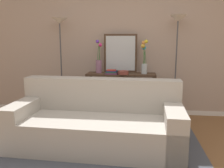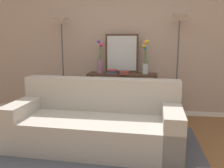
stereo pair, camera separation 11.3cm
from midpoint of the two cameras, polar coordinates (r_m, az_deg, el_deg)
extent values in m
cube|color=white|center=(4.81, 4.72, -6.15)|extent=(12.00, 0.15, 0.09)
cube|color=#B29E8E|center=(4.62, 5.01, 12.32)|extent=(12.00, 0.14, 2.96)
cube|color=#474C56|center=(3.25, -3.37, -15.28)|extent=(2.80, 2.01, 0.01)
cube|color=#ADA89E|center=(3.26, -3.05, -11.30)|extent=(2.26, 1.05, 0.42)
cube|color=#ADA89E|center=(3.46, -1.76, -2.39)|extent=(2.24, 0.35, 0.46)
cube|color=#ADA89E|center=(3.59, -18.85, -8.30)|extent=(0.28, 0.97, 0.60)
cube|color=#ADA89E|center=(3.16, 15.05, -10.65)|extent=(0.28, 0.97, 0.60)
cube|color=#473323|center=(4.26, 3.20, 2.35)|extent=(1.22, 0.37, 0.03)
cube|color=#473323|center=(4.40, 3.11, -6.35)|extent=(1.12, 0.32, 0.01)
cube|color=#473323|center=(4.27, -4.90, -3.33)|extent=(0.05, 0.05, 0.81)
cube|color=#473323|center=(4.17, 10.98, -3.84)|extent=(0.05, 0.05, 0.81)
cube|color=#473323|center=(4.58, -3.99, -2.39)|extent=(0.05, 0.05, 0.81)
cube|color=#473323|center=(4.48, 10.80, -2.83)|extent=(0.05, 0.05, 0.81)
cylinder|color=#4C4C51|center=(4.74, -10.51, -6.98)|extent=(0.26, 0.26, 0.02)
cylinder|color=#4C4C51|center=(4.56, -10.86, 3.29)|extent=(0.02, 0.02, 1.68)
cone|color=silver|center=(4.54, -11.26, 14.53)|extent=(0.28, 0.28, 0.10)
cylinder|color=#4C4C51|center=(4.54, 15.39, -7.99)|extent=(0.26, 0.26, 0.02)
cylinder|color=#4C4C51|center=(4.35, 15.94, 2.89)|extent=(0.02, 0.02, 1.71)
cone|color=silver|center=(4.33, 16.56, 14.82)|extent=(0.28, 0.28, 0.10)
cube|color=#473323|center=(4.38, 3.08, 7.30)|extent=(0.60, 0.02, 0.69)
cube|color=silver|center=(4.37, 3.07, 7.30)|extent=(0.53, 0.01, 0.62)
cylinder|color=gray|center=(4.32, -2.14, 4.20)|extent=(0.11, 0.11, 0.23)
cylinder|color=#3D7538|center=(4.31, -1.99, 7.49)|extent=(0.03, 0.03, 0.27)
sphere|color=yellow|center=(4.31, -1.77, 9.27)|extent=(0.07, 0.07, 0.07)
cylinder|color=#3D7538|center=(4.29, -1.98, 7.49)|extent=(0.02, 0.03, 0.27)
sphere|color=#D72D7F|center=(4.27, -1.76, 9.28)|extent=(0.06, 0.06, 0.06)
cylinder|color=#3D7538|center=(4.31, -2.28, 7.89)|extent=(0.03, 0.03, 0.33)
sphere|color=#6739C8|center=(4.32, -2.43, 10.07)|extent=(0.06, 0.06, 0.06)
cylinder|color=silver|center=(4.22, 8.71, 3.58)|extent=(0.10, 0.10, 0.18)
cylinder|color=#3D7538|center=(4.18, 8.93, 7.35)|extent=(0.05, 0.03, 0.38)
sphere|color=yellow|center=(4.16, 9.16, 9.96)|extent=(0.06, 0.06, 0.06)
cylinder|color=#3D7538|center=(4.18, 8.68, 7.22)|extent=(0.04, 0.04, 0.36)
sphere|color=#D6883F|center=(4.16, 8.56, 9.70)|extent=(0.06, 0.06, 0.06)
cylinder|color=#3D7538|center=(4.19, 8.61, 6.86)|extent=(0.02, 0.03, 0.31)
sphere|color=gold|center=(4.18, 8.41, 8.97)|extent=(0.07, 0.07, 0.07)
cylinder|color=#3D7538|center=(4.21, 8.73, 6.62)|extent=(0.03, 0.02, 0.27)
sphere|color=#39AADA|center=(4.22, 8.70, 8.47)|extent=(0.07, 0.07, 0.07)
cylinder|color=brown|center=(4.13, 3.70, 2.66)|extent=(0.18, 0.18, 0.05)
torus|color=brown|center=(4.13, 3.70, 3.06)|extent=(0.18, 0.18, 0.01)
cube|color=#6B3360|center=(4.18, 0.94, 2.56)|extent=(0.22, 0.17, 0.02)
cube|color=#236033|center=(4.17, 0.87, 2.82)|extent=(0.20, 0.16, 0.02)
cube|color=navy|center=(4.17, 0.94, 3.04)|extent=(0.19, 0.14, 0.02)
cube|color=#BC3328|center=(4.17, 0.86, 3.30)|extent=(0.16, 0.12, 0.02)
cube|color=#236033|center=(4.50, -3.15, -7.29)|extent=(0.03, 0.14, 0.10)
cube|color=navy|center=(4.49, -2.70, -7.25)|extent=(0.04, 0.15, 0.11)
cube|color=silver|center=(4.48, -2.16, -7.22)|extent=(0.04, 0.18, 0.12)
cube|color=tan|center=(4.47, -1.57, -7.27)|extent=(0.04, 0.15, 0.11)
cube|color=slate|center=(4.47, -0.90, -7.35)|extent=(0.06, 0.18, 0.10)
cube|color=#BC3328|center=(4.46, -0.34, -7.37)|extent=(0.03, 0.16, 0.11)
cube|color=#2D2D33|center=(4.46, 0.03, -7.38)|extent=(0.03, 0.15, 0.11)
cube|color=#6B3360|center=(4.45, 0.65, -7.39)|extent=(0.06, 0.18, 0.11)
cube|color=#B77F33|center=(4.44, 1.45, -7.38)|extent=(0.06, 0.18, 0.12)
cube|color=#1E7075|center=(4.44, 2.16, -7.51)|extent=(0.05, 0.17, 0.10)
camera|label=1|loc=(0.06, -89.12, 0.16)|focal=38.43mm
camera|label=2|loc=(0.06, 90.88, -0.16)|focal=38.43mm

